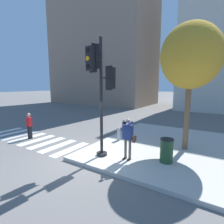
{
  "coord_description": "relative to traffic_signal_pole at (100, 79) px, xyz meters",
  "views": [
    {
      "loc": [
        5.06,
        -5.32,
        3.2
      ],
      "look_at": [
        1.23,
        0.65,
        2.09
      ],
      "focal_mm": 28.0,
      "sensor_mm": 36.0,
      "label": 1
    }
  ],
  "objects": [
    {
      "name": "street_tree",
      "position": [
        3.01,
        2.73,
        1.01
      ],
      "size": [
        2.65,
        2.65,
        5.76
      ],
      "color": "brown",
      "rests_on": "sidewalk_corner"
    },
    {
      "name": "building_left",
      "position": [
        -13.86,
        19.67,
        7.49
      ],
      "size": [
        17.16,
        9.68,
        21.81
      ],
      "color": "gray",
      "rests_on": "ground_plane"
    },
    {
      "name": "sidewalk_corner",
      "position": [
        2.83,
        2.9,
        -3.35
      ],
      "size": [
        8.0,
        8.0,
        0.16
      ],
      "color": "#BCB7AD",
      "rests_on": "ground_plane"
    },
    {
      "name": "traffic_signal_pole",
      "position": [
        0.0,
        0.0,
        0.0
      ],
      "size": [
        1.0,
        1.4,
        4.96
      ],
      "color": "black",
      "rests_on": "sidewalk_corner"
    },
    {
      "name": "crosswalk_stripes",
      "position": [
        -5.06,
        0.0,
        -3.43
      ],
      "size": [
        6.86,
        2.29,
        0.01
      ],
      "color": "silver",
      "rests_on": "ground_plane"
    },
    {
      "name": "trash_bin",
      "position": [
        2.66,
        0.78,
        -2.79
      ],
      "size": [
        0.52,
        0.52,
        0.96
      ],
      "color": "#234728",
      "rests_on": "sidewalk_corner"
    },
    {
      "name": "fire_hydrant",
      "position": [
        -0.33,
        2.13,
        -2.91
      ],
      "size": [
        0.2,
        0.26,
        0.74
      ],
      "color": "#99999E",
      "rests_on": "sidewalk_corner"
    },
    {
      "name": "ground_plane",
      "position": [
        -0.67,
        -0.6,
        -3.43
      ],
      "size": [
        160.0,
        160.0,
        0.0
      ],
      "primitive_type": "plane",
      "color": "slate"
    },
    {
      "name": "pedestrian_distant",
      "position": [
        -5.26,
        -0.02,
        -2.61
      ],
      "size": [
        0.34,
        0.2,
        1.55
      ],
      "color": "black",
      "rests_on": "ground_plane"
    },
    {
      "name": "person_photographer",
      "position": [
        1.25,
        0.19,
        -2.25
      ],
      "size": [
        0.58,
        0.54,
        1.71
      ],
      "color": "black",
      "rests_on": "sidewalk_corner"
    }
  ]
}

